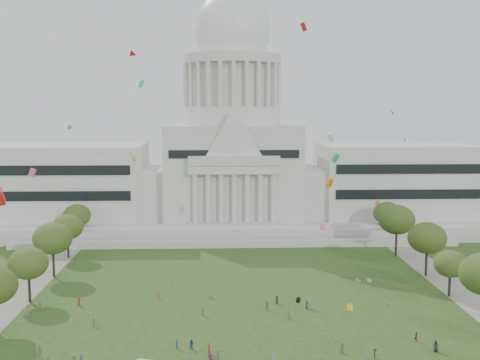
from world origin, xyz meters
TOP-DOWN VIEW (x-y plane):
  - capitol at (0.00, 113.59)m, footprint 160.00×64.50m
  - path_left at (-48.00, 30.00)m, footprint 8.00×160.00m
  - path_right at (48.00, 30.00)m, footprint 8.00×160.00m
  - row_tree_l_3 at (-44.09, 33.92)m, footprint 8.12×8.12m
  - row_tree_r_3 at (44.40, 34.48)m, footprint 7.01×7.01m
  - row_tree_l_4 at (-44.08, 52.42)m, footprint 9.29×9.29m
  - row_tree_r_4 at (44.76, 50.04)m, footprint 9.19×9.19m
  - row_tree_l_5 at (-45.22, 71.01)m, footprint 8.33×8.33m
  - row_tree_r_5 at (43.49, 70.19)m, footprint 9.82×9.82m
  - row_tree_l_6 at (-46.87, 89.14)m, footprint 8.19×8.19m
  - row_tree_r_6 at (45.96, 88.13)m, footprint 8.42×8.42m
  - person_0 at (30.94, 5.59)m, footprint 1.10×0.92m
  - person_2 at (29.19, 9.95)m, footprint 0.84×0.60m
  - person_4 at (3.72, 1.25)m, footprint 0.92×1.22m
  - person_5 at (-6.26, 1.91)m, footprint 1.62×1.81m
  - person_8 at (-9.47, 7.96)m, footprint 1.00×0.88m
  - person_9 at (20.20, 3.27)m, footprint 0.77×1.14m
  - person_10 at (14.71, 9.46)m, footprint 0.82×1.03m
  - distant_crowd at (-12.38, 15.51)m, footprint 57.87×37.98m
  - kite_swarm at (2.17, 7.96)m, footprint 96.97×110.03m

SIDE VIEW (x-z plane):
  - path_left at x=-48.00m, z-range 0.00..0.04m
  - path_right at x=48.00m, z-range 0.00..0.04m
  - person_10 at x=14.71m, z-range 0.00..1.55m
  - person_2 at x=29.19m, z-range 0.00..1.60m
  - person_9 at x=20.20m, z-range 0.00..1.62m
  - distant_crowd at x=-12.38m, z-range -0.09..1.77m
  - person_8 at x=-9.47m, z-range 0.00..1.74m
  - person_4 at x=3.72m, z-range 0.00..1.85m
  - person_5 at x=-6.26m, z-range 0.00..1.89m
  - person_0 at x=30.94m, z-range 0.00..1.93m
  - row_tree_r_3 at x=44.40m, z-range 2.09..12.07m
  - row_tree_l_3 at x=-44.09m, z-range 2.43..13.98m
  - row_tree_l_6 at x=-46.87m, z-range 2.45..14.09m
  - row_tree_l_5 at x=-45.22m, z-range 2.49..14.34m
  - row_tree_r_6 at x=45.96m, z-range 2.52..14.49m
  - row_tree_r_4 at x=44.76m, z-range 2.76..15.82m
  - row_tree_l_4 at x=-44.08m, z-range 2.79..16.00m
  - row_tree_r_5 at x=43.49m, z-range 2.95..16.91m
  - capitol at x=0.00m, z-range -23.35..67.95m
  - kite_swarm at x=2.17m, z-range 2.40..60.19m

